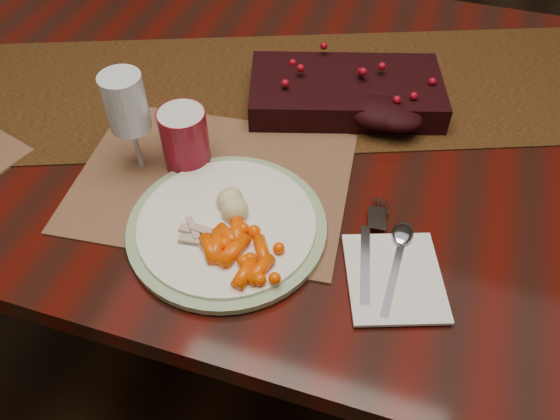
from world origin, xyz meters
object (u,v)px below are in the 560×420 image
(dining_table, at_px, (311,245))
(placemat_main, at_px, (213,181))
(baby_carrots, at_px, (245,249))
(turkey_shreds, at_px, (199,234))
(napkin, at_px, (394,277))
(wine_glass, at_px, (131,125))
(mashed_potatoes, at_px, (236,199))
(red_cup, at_px, (185,139))
(dinner_plate, at_px, (227,225))
(centerpiece, at_px, (346,88))

(dining_table, height_order, placemat_main, placemat_main)
(baby_carrots, bearing_deg, turkey_shreds, 173.42)
(napkin, height_order, wine_glass, wine_glass)
(mashed_potatoes, bearing_deg, placemat_main, 137.65)
(placemat_main, distance_m, red_cup, 0.08)
(turkey_shreds, bearing_deg, placemat_main, 105.03)
(dinner_plate, bearing_deg, mashed_potatoes, 81.27)
(dining_table, relative_size, wine_glass, 10.42)
(mashed_potatoes, xyz_separation_m, napkin, (0.24, -0.04, -0.03))
(baby_carrots, height_order, mashed_potatoes, mashed_potatoes)
(dinner_plate, distance_m, wine_glass, 0.21)
(centerpiece, xyz_separation_m, dinner_plate, (-0.09, -0.34, -0.02))
(dining_table, bearing_deg, napkin, -59.18)
(dining_table, xyz_separation_m, turkey_shreds, (-0.09, -0.34, 0.40))
(mashed_potatoes, bearing_deg, centerpiece, 74.06)
(red_cup, relative_size, wine_glass, 0.59)
(placemat_main, relative_size, dinner_plate, 1.47)
(dining_table, relative_size, baby_carrots, 15.41)
(dining_table, xyz_separation_m, baby_carrots, (-0.02, -0.34, 0.40))
(centerpiece, xyz_separation_m, mashed_potatoes, (-0.09, -0.31, 0.00))
(centerpiece, xyz_separation_m, red_cup, (-0.20, -0.23, 0.02))
(centerpiece, height_order, red_cup, red_cup)
(napkin, relative_size, red_cup, 1.44)
(baby_carrots, height_order, napkin, baby_carrots)
(dining_table, bearing_deg, centerpiece, 52.00)
(dinner_plate, relative_size, mashed_potatoes, 4.02)
(mashed_potatoes, xyz_separation_m, wine_glass, (-0.19, 0.06, 0.05))
(centerpiece, bearing_deg, wine_glass, -136.81)
(baby_carrots, relative_size, mashed_potatoes, 1.63)
(dining_table, relative_size, mashed_potatoes, 25.08)
(dining_table, relative_size, placemat_main, 4.25)
(centerpiece, bearing_deg, dinner_plate, -105.35)
(placemat_main, bearing_deg, red_cup, 148.83)
(dining_table, relative_size, centerpiece, 5.33)
(baby_carrots, relative_size, napkin, 0.80)
(baby_carrots, bearing_deg, dinner_plate, 134.50)
(turkey_shreds, xyz_separation_m, wine_glass, (-0.16, 0.12, 0.06))
(baby_carrots, height_order, red_cup, red_cup)
(dinner_plate, height_order, baby_carrots, baby_carrots)
(dining_table, xyz_separation_m, placemat_main, (-0.12, -0.21, 0.38))
(dinner_plate, bearing_deg, dining_table, 78.74)
(centerpiece, xyz_separation_m, wine_glass, (-0.28, -0.26, 0.05))
(placemat_main, relative_size, mashed_potatoes, 5.90)
(napkin, bearing_deg, wine_glass, 148.06)
(dinner_plate, distance_m, mashed_potatoes, 0.04)
(centerpiece, relative_size, placemat_main, 0.80)
(wine_glass, bearing_deg, baby_carrots, -29.85)
(dining_table, bearing_deg, placemat_main, -119.24)
(placemat_main, height_order, wine_glass, wine_glass)
(baby_carrots, distance_m, red_cup, 0.22)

